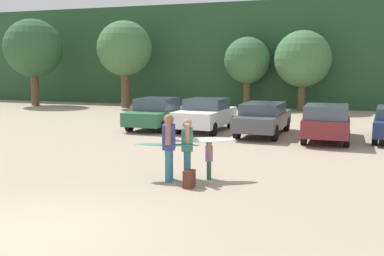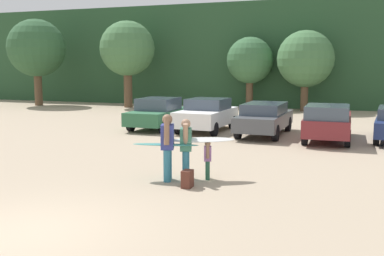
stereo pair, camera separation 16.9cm
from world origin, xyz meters
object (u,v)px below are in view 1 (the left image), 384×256
person_child (209,157)px  backpack_dropped (189,179)px  parked_car_maroon (327,121)px  surfboard_teal (167,145)px  person_adult (169,143)px  parked_car_forest_green (157,113)px  parked_car_white (205,114)px  surfboard_white (204,140)px  person_companion (187,145)px  parked_car_dark_gray (263,118)px

person_child → backpack_dropped: size_ratio=2.40×
parked_car_maroon → surfboard_teal: bearing=154.5°
person_adult → parked_car_forest_green: bearing=-83.3°
parked_car_white → surfboard_white: 9.31m
parked_car_maroon → person_companion: size_ratio=2.77×
parked_car_white → person_companion: person_companion is taller
parked_car_forest_green → person_adult: bearing=-154.6°
parked_car_maroon → person_child: parked_car_maroon is taller
person_child → person_companion: size_ratio=0.65×
parked_car_dark_gray → surfboard_teal: bearing=175.1°
parked_car_forest_green → person_child: parked_car_forest_green is taller
person_adult → person_child: bearing=-171.2°
person_companion → surfboard_teal: 0.56m
person_child → backpack_dropped: bearing=59.2°
surfboard_white → person_child: bearing=141.7°
person_companion → surfboard_teal: (-0.50, -0.25, 0.03)m
person_adult → surfboard_teal: (-0.09, 0.07, -0.05)m
person_companion → person_adult: bearing=19.9°
parked_car_maroon → surfboard_teal: (-3.77, -8.18, 0.15)m
parked_car_forest_green → backpack_dropped: bearing=-152.2°
parked_car_maroon → person_child: 8.21m
surfboard_teal → surfboard_white: bearing=-166.0°
surfboard_teal → parked_car_forest_green: bearing=-77.6°
parked_car_forest_green → person_adult: (4.44, -9.44, 0.26)m
person_adult → surfboard_teal: person_adult is taller
person_child → backpack_dropped: person_child is taller
parked_car_maroon → person_companion: bearing=156.8°
person_adult → surfboard_white: person_adult is taller
person_adult → surfboard_teal: 0.13m
parked_car_white → person_adult: 9.61m
parked_car_dark_gray → parked_car_forest_green: bearing=87.1°
person_adult → person_companion: (0.41, 0.32, -0.08)m
person_child → surfboard_teal: (-1.06, -0.43, 0.36)m
backpack_dropped → parked_car_forest_green: bearing=117.6°
surfboard_white → backpack_dropped: bearing=59.1°
person_child → person_companion: bearing=-0.9°
parked_car_white → surfboard_teal: size_ratio=2.21×
parked_car_forest_green → surfboard_white: size_ratio=2.42×
person_companion → surfboard_white: 0.50m
parked_car_white → parked_car_maroon: (5.62, -1.17, 0.03)m
parked_car_white → person_companion: size_ratio=2.50×
person_adult → surfboard_white: bearing=-165.9°
parked_car_white → parked_car_dark_gray: 2.87m
parked_car_dark_gray → surfboard_teal: size_ratio=2.53×
backpack_dropped → parked_car_white: bearing=105.2°
parked_car_maroon → person_adult: person_adult is taller
surfboard_white → parked_car_forest_green: bearing=-85.9°
person_child → parked_car_forest_green: bearing=-77.3°
person_child → parked_car_white: bearing=-90.4°
parked_car_white → surfboard_white: bearing=-160.3°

